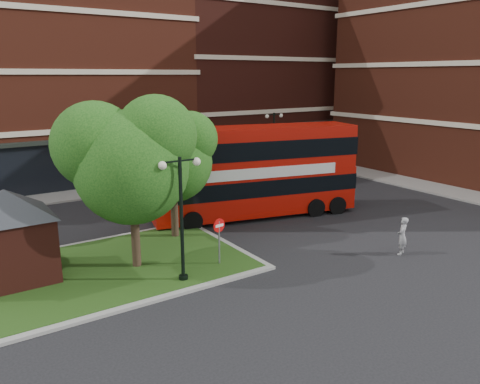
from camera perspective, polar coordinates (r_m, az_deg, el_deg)
ground at (r=21.51m, az=6.63°, el=-7.62°), size 120.00×120.00×0.00m
pavement_far at (r=35.12m, az=-11.02°, el=0.89°), size 44.00×3.00×0.12m
pavement_side at (r=35.07m, az=25.44°, el=-0.25°), size 3.00×28.00×0.12m
terrace_far_left at (r=39.47m, az=-26.93°, el=11.27°), size 26.00×12.00×14.00m
terrace_far_right at (r=47.58m, az=0.94°, el=14.19°), size 18.00×12.00×16.00m
traffic_island at (r=20.40m, az=-16.91°, el=-9.20°), size 12.60×7.60×0.15m
kiosk at (r=20.04m, az=-26.44°, el=-3.68°), size 6.51×6.51×3.60m
tree_island_west at (r=19.11m, az=-13.51°, el=4.28°), size 5.40×4.71×7.21m
tree_island_east at (r=22.62m, az=-8.49°, el=4.57°), size 4.46×3.90×6.29m
lamp_island at (r=17.84m, az=-7.16°, el=-2.61°), size 1.72×0.36×5.00m
lamp_far_left at (r=33.63m, az=-6.75°, el=5.28°), size 1.72×0.36×5.00m
lamp_far_right at (r=37.90m, az=4.13°, el=6.33°), size 1.72×0.36×5.00m
bus at (r=26.44m, az=1.75°, el=3.25°), size 12.09×5.34×4.50m
woman at (r=22.40m, az=19.17°, el=-5.07°), size 0.75×0.63×1.74m
car_silver at (r=33.80m, az=-13.89°, el=1.46°), size 4.57×1.97×1.54m
car_white at (r=37.33m, az=-1.92°, el=3.03°), size 4.81×2.24×1.53m
no_entry_sign at (r=19.64m, az=-2.57°, el=-4.96°), size 0.59×0.14×2.12m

